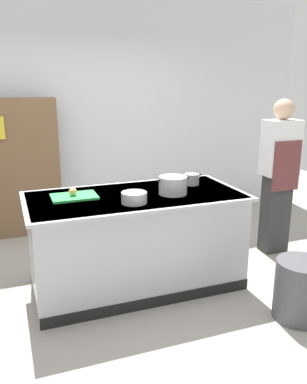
# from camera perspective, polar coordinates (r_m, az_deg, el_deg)

# --- Properties ---
(ground_plane) EXTENTS (10.00, 10.00, 0.00)m
(ground_plane) POSITION_cam_1_polar(r_m,az_deg,el_deg) (4.02, -2.40, -12.82)
(ground_plane) COLOR #9E9991
(back_wall) EXTENTS (6.40, 0.12, 3.00)m
(back_wall) POSITION_cam_1_polar(r_m,az_deg,el_deg) (5.59, -9.42, 11.16)
(back_wall) COLOR silver
(back_wall) RESTS_ON ground_plane
(counter_island) EXTENTS (1.98, 0.98, 0.90)m
(counter_island) POSITION_cam_1_polar(r_m,az_deg,el_deg) (3.82, -2.48, -6.68)
(counter_island) COLOR #B7BABF
(counter_island) RESTS_ON ground_plane
(cutting_board) EXTENTS (0.40, 0.28, 0.02)m
(cutting_board) POSITION_cam_1_polar(r_m,az_deg,el_deg) (3.66, -11.13, -0.64)
(cutting_board) COLOR green
(cutting_board) RESTS_ON counter_island
(onion) EXTENTS (0.07, 0.07, 0.07)m
(onion) POSITION_cam_1_polar(r_m,az_deg,el_deg) (3.64, -11.32, 0.05)
(onion) COLOR tan
(onion) RESTS_ON cutting_board
(stock_pot) EXTENTS (0.32, 0.26, 0.16)m
(stock_pot) POSITION_cam_1_polar(r_m,az_deg,el_deg) (3.69, 2.75, 0.95)
(stock_pot) COLOR #B7BABF
(stock_pot) RESTS_ON counter_island
(sauce_pan) EXTENTS (0.21, 0.15, 0.11)m
(sauce_pan) POSITION_cam_1_polar(r_m,az_deg,el_deg) (4.04, 5.41, 1.80)
(sauce_pan) COLOR #99999E
(sauce_pan) RESTS_ON counter_island
(mixing_bowl) EXTENTS (0.22, 0.22, 0.10)m
(mixing_bowl) POSITION_cam_1_polar(r_m,az_deg,el_deg) (3.42, -2.75, -0.80)
(mixing_bowl) COLOR #B7BABF
(mixing_bowl) RESTS_ON counter_island
(trash_bin) EXTENTS (0.42, 0.42, 0.50)m
(trash_bin) POSITION_cam_1_polar(r_m,az_deg,el_deg) (3.61, 19.98, -12.84)
(trash_bin) COLOR #4C4C51
(trash_bin) RESTS_ON ground_plane
(person_chef) EXTENTS (0.38, 0.25, 1.72)m
(person_chef) POSITION_cam_1_polar(r_m,az_deg,el_deg) (4.66, 17.25, 2.52)
(person_chef) COLOR #323232
(person_chef) RESTS_ON ground_plane
(bookshelf) EXTENTS (1.10, 0.31, 1.70)m
(bookshelf) POSITION_cam_1_polar(r_m,az_deg,el_deg) (5.28, -19.17, 3.14)
(bookshelf) COLOR brown
(bookshelf) RESTS_ON ground_plane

